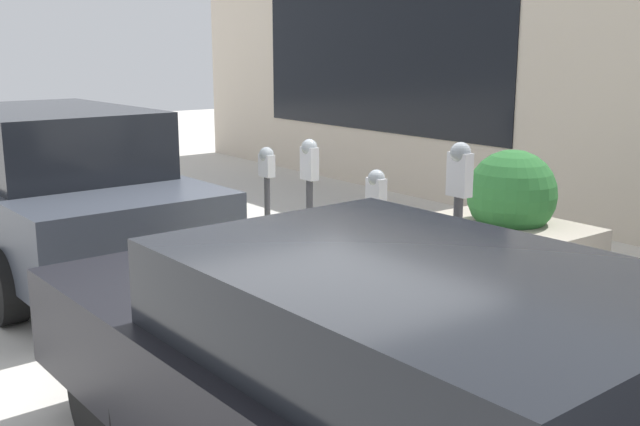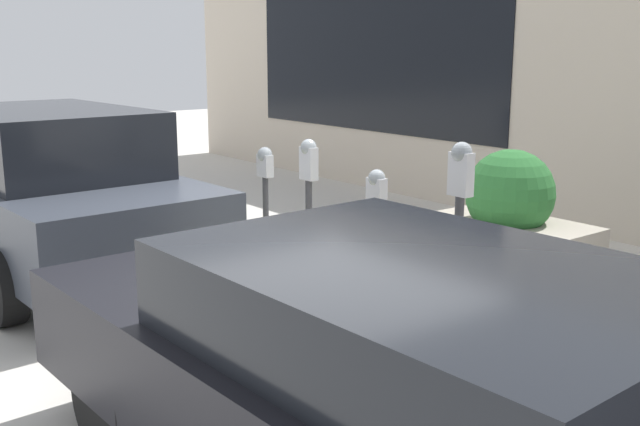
# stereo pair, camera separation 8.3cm
# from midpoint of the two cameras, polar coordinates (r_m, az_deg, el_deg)

# --- Properties ---
(ground_plane) EXTENTS (40.00, 40.00, 0.00)m
(ground_plane) POSITION_cam_midpoint_polar(r_m,az_deg,el_deg) (6.51, -1.12, -7.81)
(ground_plane) COLOR beige
(curb_strip) EXTENTS (19.00, 0.16, 0.04)m
(curb_strip) POSITION_cam_midpoint_polar(r_m,az_deg,el_deg) (6.46, -1.70, -7.80)
(curb_strip) COLOR gold
(curb_strip) RESTS_ON ground_plane
(building_facade) EXTENTS (19.00, 0.17, 3.76)m
(building_facade) POSITION_cam_midpoint_polar(r_m,az_deg,el_deg) (9.49, 21.32, 9.43)
(building_facade) COLOR beige
(building_facade) RESTS_ON ground_plane
(parking_meter_nearest) EXTENTS (0.18, 0.15, 1.60)m
(parking_meter_nearest) POSITION_cam_midpoint_polar(r_m,az_deg,el_deg) (5.55, 10.16, 0.29)
(parking_meter_nearest) COLOR #38383D
(parking_meter_nearest) RESTS_ON ground_plane
(parking_meter_second) EXTENTS (0.17, 0.14, 1.30)m
(parking_meter_second) POSITION_cam_midpoint_polar(r_m,az_deg,el_deg) (6.12, 3.90, -0.97)
(parking_meter_second) COLOR #38383D
(parking_meter_second) RESTS_ON ground_plane
(parking_meter_middle) EXTENTS (0.17, 0.15, 1.46)m
(parking_meter_middle) POSITION_cam_midpoint_polar(r_m,az_deg,el_deg) (6.79, -1.21, 2.02)
(parking_meter_middle) COLOR #38383D
(parking_meter_middle) RESTS_ON ground_plane
(parking_meter_fourth) EXTENTS (0.18, 0.15, 1.30)m
(parking_meter_fourth) POSITION_cam_midpoint_polar(r_m,az_deg,el_deg) (7.50, -4.50, 2.32)
(parking_meter_fourth) COLOR #38383D
(parking_meter_fourth) RESTS_ON ground_plane
(planter_box) EXTENTS (1.52, 1.00, 1.34)m
(planter_box) POSITION_cam_midpoint_polar(r_m,az_deg,el_deg) (7.33, 13.81, -1.39)
(planter_box) COLOR #A39989
(planter_box) RESTS_ON ground_plane
(parked_car_front) EXTENTS (4.55, 1.96, 1.36)m
(parked_car_front) POSITION_cam_midpoint_polar(r_m,az_deg,el_deg) (3.56, 5.68, -12.93)
(parked_car_front) COLOR black
(parked_car_front) RESTS_ON ground_plane
(parked_car_middle) EXTENTS (4.84, 1.97, 1.67)m
(parked_car_middle) POSITION_cam_midpoint_polar(r_m,az_deg,el_deg) (8.19, -20.53, 1.82)
(parked_car_middle) COLOR #383D47
(parked_car_middle) RESTS_ON ground_plane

